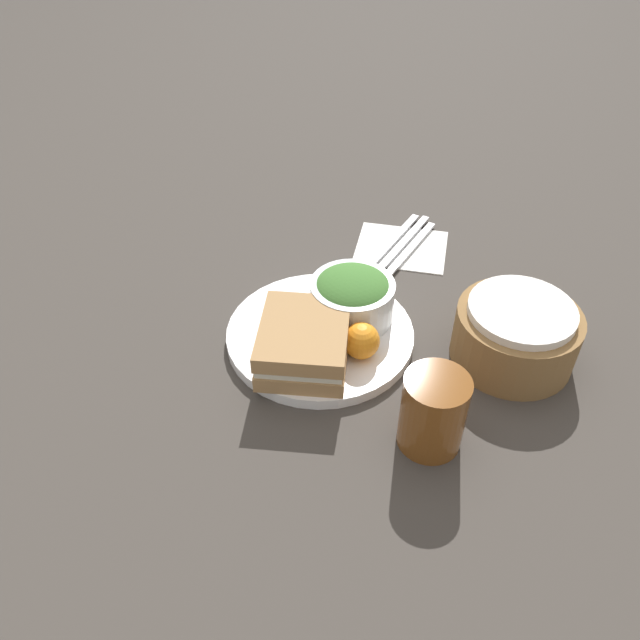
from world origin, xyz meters
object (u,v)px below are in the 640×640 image
object	(u,v)px
sandwich	(304,342)
spoon	(411,248)
dressing_cup	(289,305)
drink_glass	(433,412)
fork	(392,242)
knife	(401,245)
plate	(320,335)
bread_basket	(516,334)
salad_bowl	(352,296)

from	to	relation	value
sandwich	spoon	size ratio (longest dim) A/B	0.86
dressing_cup	sandwich	bearing A→B (deg)	26.43
drink_glass	dressing_cup	bearing A→B (deg)	-128.77
fork	knife	bearing A→B (deg)	-90.00
drink_glass	spoon	bearing A→B (deg)	-170.82
drink_glass	spoon	world-z (taller)	drink_glass
fork	plate	bearing A→B (deg)	-176.16
bread_basket	dressing_cup	bearing A→B (deg)	-91.44
salad_bowl	plate	bearing A→B (deg)	-42.13
knife	salad_bowl	bearing A→B (deg)	-174.15
salad_bowl	fork	xyz separation A→B (m)	(-0.22, 0.03, -0.05)
bread_basket	spoon	distance (m)	0.28
sandwich	knife	xyz separation A→B (m)	(-0.31, 0.10, -0.04)
fork	knife	distance (m)	0.02
bread_basket	knife	bearing A→B (deg)	-142.36
dressing_cup	fork	bearing A→B (deg)	151.98
spoon	plate	bearing A→B (deg)	176.16
sandwich	dressing_cup	bearing A→B (deg)	-153.57
drink_glass	spoon	distance (m)	0.40
knife	bread_basket	bearing A→B (deg)	-123.41
plate	dressing_cup	distance (m)	0.06
bread_basket	spoon	bearing A→B (deg)	-144.40
salad_bowl	dressing_cup	size ratio (longest dim) A/B	2.34
salad_bowl	sandwich	bearing A→B (deg)	-25.01
sandwich	bread_basket	world-z (taller)	bread_basket
salad_bowl	spoon	xyz separation A→B (m)	(-0.21, 0.07, -0.05)
salad_bowl	knife	xyz separation A→B (m)	(-0.21, 0.05, -0.05)
plate	spoon	distance (m)	0.27
sandwich	spoon	bearing A→B (deg)	159.74
bread_basket	fork	distance (m)	0.31
plate	drink_glass	world-z (taller)	drink_glass
bread_basket	knife	size ratio (longest dim) A/B	0.81
plate	sandwich	world-z (taller)	sandwich
bread_basket	knife	distance (m)	0.30
drink_glass	sandwich	bearing A→B (deg)	-116.84
plate	bread_basket	size ratio (longest dim) A/B	1.61
salad_bowl	drink_glass	distance (m)	0.23
fork	spoon	world-z (taller)	same
drink_glass	knife	bearing A→B (deg)	-168.60
fork	salad_bowl	bearing A→B (deg)	-169.48
plate	dressing_cup	world-z (taller)	dressing_cup
plate	salad_bowl	xyz separation A→B (m)	(-0.04, 0.04, 0.05)
plate	fork	size ratio (longest dim) A/B	1.37
knife	spoon	world-z (taller)	same
spoon	sandwich	bearing A→B (deg)	178.69
bread_basket	drink_glass	bearing A→B (deg)	-30.18
sandwich	dressing_cup	xyz separation A→B (m)	(-0.09, -0.04, -0.01)
salad_bowl	drink_glass	bearing A→B (deg)	34.46
drink_glass	fork	bearing A→B (deg)	-166.48
plate	knife	bearing A→B (deg)	161.05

